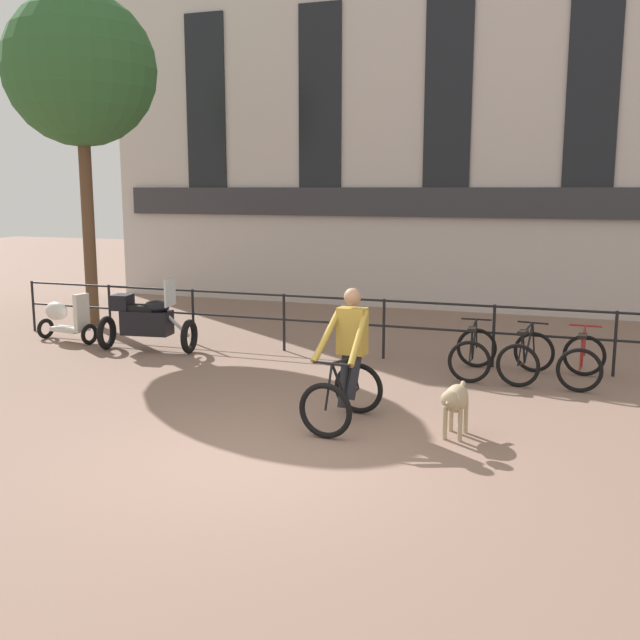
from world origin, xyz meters
The scene contains 11 objects.
ground_plane centered at (0.00, 0.00, 0.00)m, with size 60.00×60.00×0.00m, color #846656.
canal_railing centered at (0.00, 5.20, 0.71)m, with size 15.05×0.05×1.05m.
building_facade centered at (0.00, 10.99, 4.40)m, with size 18.00×0.72×8.84m.
cyclist_with_bike centered at (0.50, 1.54, 0.76)m, with size 0.76×1.21×1.70m.
dog centered at (1.89, 1.40, 0.46)m, with size 0.30×0.93×0.66m.
parked_motorcycle centered at (-4.21, 4.31, 0.56)m, with size 1.81×0.84×1.35m.
parked_bicycle_near_lamp centered at (1.64, 4.54, 0.36)m, with size 0.70×1.14×0.86m.
parked_bicycle_mid_left centered at (2.46, 4.54, 0.36)m, with size 0.82×1.20×0.86m.
parked_bicycle_mid_right centered at (3.28, 4.54, 0.36)m, with size 0.72×1.14×0.86m.
parked_scooter centered at (-6.19, 4.54, 0.46)m, with size 1.33×0.61×0.96m.
tree_canalside_left centered at (-6.72, 6.12, 5.29)m, with size 3.10×3.10×6.87m.
Camera 1 is at (3.29, -7.18, 2.94)m, focal length 42.00 mm.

